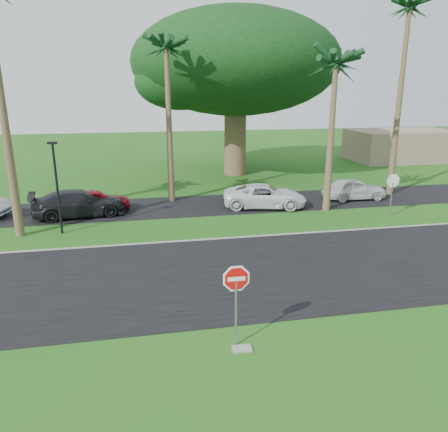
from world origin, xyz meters
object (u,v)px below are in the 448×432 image
object	(u,v)px
stop_sign_near	(236,289)
car_red	(94,201)
car_minivan	(265,196)
stop_sign_far	(393,186)
car_dark	(79,204)
car_pickup	(354,189)

from	to	relation	value
stop_sign_near	car_red	bearing A→B (deg)	109.00
car_minivan	stop_sign_far	bearing A→B (deg)	-105.34
stop_sign_far	car_minivan	distance (m)	7.35
stop_sign_near	car_dark	world-z (taller)	stop_sign_near
stop_sign_far	car_red	xyz separation A→B (m)	(-16.68, 4.03, -1.07)
car_red	car_dark	world-z (taller)	car_dark
stop_sign_far	car_pickup	distance (m)	4.20
stop_sign_near	stop_sign_far	size ratio (longest dim) A/B	1.00
stop_sign_far	car_dark	distance (m)	17.83
stop_sign_far	car_minivan	bearing A→B (deg)	-26.90
stop_sign_far	stop_sign_near	bearing A→B (deg)	43.73
stop_sign_far	car_pickup	world-z (taller)	stop_sign_far
car_red	car_pickup	xyz separation A→B (m)	(16.51, 0.02, -0.01)
car_red	car_pickup	size ratio (longest dim) A/B	1.02
stop_sign_near	car_minivan	size ratio (longest dim) A/B	0.52
car_minivan	car_red	bearing A→B (deg)	97.39
car_red	car_dark	bearing A→B (deg)	111.46
stop_sign_far	car_pickup	bearing A→B (deg)	-87.70
stop_sign_near	car_minivan	xyz separation A→B (m)	(5.02, 14.29, -1.07)
stop_sign_near	stop_sign_far	distance (m)	15.91
stop_sign_far	car_red	size ratio (longest dim) A/B	0.63
stop_sign_near	car_minivan	distance (m)	15.18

